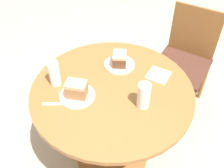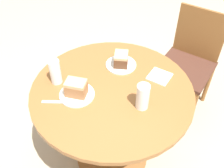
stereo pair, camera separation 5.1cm
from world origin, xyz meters
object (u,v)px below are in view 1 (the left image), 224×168
at_px(cake_slice_far, 120,59).
at_px(glass_lemonade, 143,97).
at_px(glass_water, 55,74).
at_px(plate_far, 119,64).
at_px(cake_slice_near, 76,89).
at_px(chair, 184,60).
at_px(plate_near, 77,96).

bearing_deg(cake_slice_far, glass_lemonade, -33.65).
bearing_deg(glass_water, glass_lemonade, 17.92).
xyz_separation_m(plate_far, cake_slice_near, (-0.02, -0.38, 0.05)).
bearing_deg(glass_lemonade, plate_far, 146.35).
relative_size(chair, glass_lemonade, 5.63).
height_order(chair, glass_lemonade, glass_lemonade).
relative_size(chair, plate_near, 4.29).
bearing_deg(plate_near, glass_lemonade, 26.62).
bearing_deg(chair, cake_slice_near, -108.85).
bearing_deg(chair, plate_near, -108.85).
bearing_deg(cake_slice_far, plate_far, 180.00).
relative_size(chair, plate_far, 4.42).
height_order(chair, glass_water, glass_water).
bearing_deg(glass_lemonade, cake_slice_near, -153.38).
height_order(plate_near, glass_water, glass_water).
bearing_deg(cake_slice_far, cake_slice_near, -93.77).
relative_size(cake_slice_far, glass_water, 0.86).
bearing_deg(plate_near, cake_slice_near, 180.00).
distance_m(glass_lemonade, glass_water, 0.54).
bearing_deg(plate_near, cake_slice_far, 86.23).
relative_size(plate_near, glass_lemonade, 1.31).
distance_m(cake_slice_near, glass_water, 0.18).
distance_m(plate_far, glass_water, 0.43).
relative_size(cake_slice_near, cake_slice_far, 1.04).
height_order(chair, plate_near, chair).
bearing_deg(glass_water, cake_slice_far, 61.67).
height_order(plate_near, cake_slice_far, cake_slice_far).
relative_size(chair, cake_slice_near, 6.21).
bearing_deg(chair, glass_water, -117.86).
bearing_deg(cake_slice_near, plate_far, 86.23).
relative_size(plate_near, plate_far, 1.03).
relative_size(cake_slice_near, glass_lemonade, 0.91).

